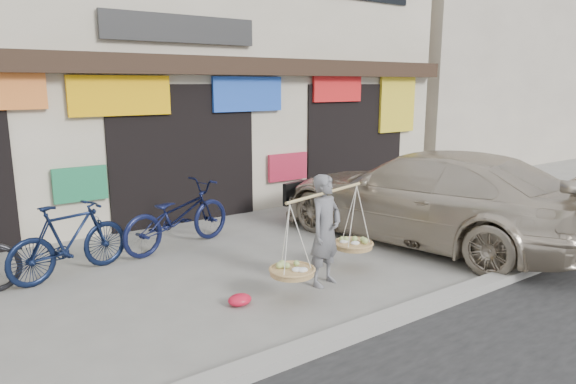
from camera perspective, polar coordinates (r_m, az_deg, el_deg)
ground at (r=7.57m, az=-0.01°, el=-8.97°), size 70.00×70.00×0.00m
kerb at (r=6.15m, az=11.07°, el=-13.71°), size 70.00×0.25×0.12m
shophouse_block at (r=12.89m, az=-17.23°, el=14.71°), size 14.00×6.32×7.00m
neighbor_east at (r=21.74m, az=19.31°, el=12.56°), size 12.00×7.00×6.40m
street_vendor at (r=6.97m, az=4.17°, el=-4.80°), size 1.93×0.93×1.53m
bike_1 at (r=7.92m, az=-23.14°, el=-4.90°), size 1.86×0.97×1.08m
bike_2 at (r=8.74m, az=-12.18°, el=-2.59°), size 2.21×1.23×1.10m
suv at (r=9.23m, az=15.00°, el=-0.43°), size 3.24×5.80×1.59m
red_bag at (r=6.54m, az=-5.38°, el=-11.83°), size 0.31×0.25×0.14m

